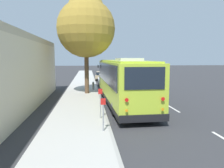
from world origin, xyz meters
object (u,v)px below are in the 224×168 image
at_px(parked_sedan_white, 105,80).
at_px(sign_post_far, 100,103).
at_px(parked_sedan_tan, 101,76).
at_px(sign_post_near, 103,114).
at_px(shuttle_bus, 123,80).
at_px(fire_hydrant, 93,86).
at_px(street_tree, 86,25).

xyz_separation_m(parked_sedan_white, sign_post_far, (-16.33, 1.54, 0.39)).
bearing_deg(parked_sedan_white, parked_sedan_tan, 2.78).
height_order(parked_sedan_tan, sign_post_far, sign_post_far).
distance_m(parked_sedan_tan, sign_post_far, 22.51).
xyz_separation_m(parked_sedan_tan, sign_post_near, (-24.54, 1.37, 0.33)).
bearing_deg(parked_sedan_tan, parked_sedan_white, -174.64).
relative_size(shuttle_bus, sign_post_far, 7.09).
bearing_deg(sign_post_near, fire_hydrant, 0.53).
xyz_separation_m(parked_sedan_tan, sign_post_far, (-22.46, 1.37, 0.39)).
height_order(parked_sedan_tan, street_tree, street_tree).
xyz_separation_m(street_tree, sign_post_far, (-8.71, -0.75, -5.37)).
distance_m(parked_sedan_white, sign_post_far, 16.41).
bearing_deg(shuttle_bus, sign_post_near, 161.58).
bearing_deg(street_tree, sign_post_near, -176.00).
bearing_deg(sign_post_far, sign_post_near, 180.00).
bearing_deg(street_tree, sign_post_far, -175.05).
bearing_deg(sign_post_far, parked_sedan_tan, -3.48).
bearing_deg(shuttle_bus, parked_sedan_tan, -0.12).
relative_size(sign_post_far, fire_hydrant, 1.98).
relative_size(shuttle_bus, street_tree, 1.23).
bearing_deg(fire_hydrant, street_tree, 163.53).
bearing_deg(sign_post_far, fire_hydrant, 0.63).
height_order(parked_sedan_white, street_tree, street_tree).
bearing_deg(sign_post_near, street_tree, 4.00).
distance_m(parked_sedan_tan, fire_hydrant, 11.70).
xyz_separation_m(parked_sedan_white, parked_sedan_tan, (6.13, 0.17, 0.00)).
relative_size(parked_sedan_tan, sign_post_near, 3.18).
xyz_separation_m(sign_post_near, sign_post_far, (2.08, 0.00, 0.07)).
relative_size(shuttle_bus, fire_hydrant, 14.04).
bearing_deg(sign_post_far, shuttle_bus, -24.31).
height_order(shuttle_bus, sign_post_far, shuttle_bus).
xyz_separation_m(parked_sedan_white, fire_hydrant, (-5.47, 1.65, -0.03)).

